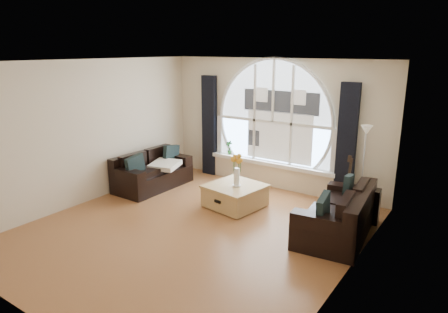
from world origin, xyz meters
The scene contains 21 objects.
ground centered at (0.00, 0.00, 0.00)m, with size 5.00×5.50×0.01m, color brown.
ceiling centered at (0.00, 0.00, 2.70)m, with size 5.00×5.50×0.01m, color silver.
wall_back centered at (0.00, 2.75, 1.35)m, with size 5.00×0.01×2.70m, color beige.
wall_front centered at (0.00, -2.75, 1.35)m, with size 5.00×0.01×2.70m, color beige.
wall_left centered at (-2.50, 0.00, 1.35)m, with size 0.01×5.50×2.70m, color beige.
wall_right centered at (2.50, 0.00, 1.35)m, with size 0.01×5.50×2.70m, color beige.
attic_slope centered at (2.20, 0.00, 2.35)m, with size 0.92×5.50×0.72m, color silver.
arched_window centered at (0.00, 2.72, 1.62)m, with size 2.60×0.06×2.15m, color silver.
window_sill centered at (0.00, 2.65, 0.51)m, with size 2.90×0.22×0.08m, color white.
window_frame centered at (0.00, 2.69, 1.62)m, with size 2.76×0.08×2.15m, color white.
neighbor_house centered at (0.15, 2.71, 1.50)m, with size 1.70×0.02×1.50m, color silver.
curtain_left centered at (-1.60, 2.63, 1.15)m, with size 0.35×0.12×2.30m, color black.
curtain_right centered at (1.60, 2.63, 1.15)m, with size 0.35×0.12×2.30m, color black.
sofa_left centered at (-2.02, 1.16, 0.40)m, with size 0.84×1.67×0.74m, color black.
sofa_right centered at (2.01, 1.16, 0.40)m, with size 0.87×1.74×0.77m, color black.
coffee_chest centered at (0.02, 1.23, 0.23)m, with size 0.95×0.95×0.47m, color tan.
throw_blanket centered at (-1.80, 1.31, 0.50)m, with size 0.55×0.55×0.10m, color silver.
vase_flowers centered at (0.08, 1.19, 0.82)m, with size 0.24×0.24×0.70m, color white.
floor_lamp centered at (2.02, 2.33, 0.80)m, with size 0.24×0.24×1.60m, color #B2B2B2.
guitar centered at (1.81, 2.29, 0.53)m, with size 0.36×0.24×1.06m, color #9A662F.
potted_plant centered at (-1.06, 2.65, 0.71)m, with size 0.17×0.11×0.32m, color #1E6023.
Camera 1 is at (3.85, -4.70, 2.89)m, focal length 32.17 mm.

